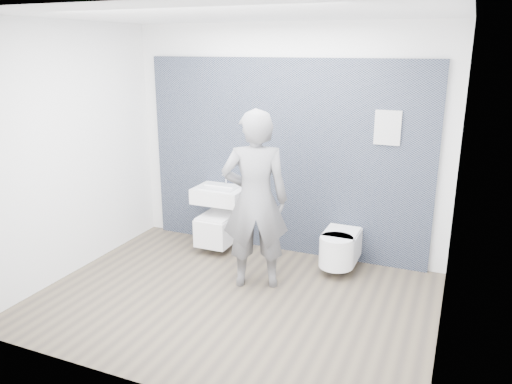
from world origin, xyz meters
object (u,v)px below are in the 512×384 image
at_px(toilet_square, 219,227).
at_px(visitor, 255,200).
at_px(toilet_rounded, 339,248).
at_px(washbasin, 220,194).

relative_size(toilet_square, visitor, 0.38).
relative_size(toilet_square, toilet_rounded, 1.11).
bearing_deg(toilet_square, visitor, -41.59).
bearing_deg(washbasin, toilet_rounded, -3.64).
distance_m(washbasin, visitor, 1.16).
height_order(washbasin, visitor, visitor).
bearing_deg(toilet_rounded, washbasin, 176.36).
bearing_deg(toilet_square, toilet_rounded, -1.52).
xyz_separation_m(toilet_rounded, visitor, (-0.76, -0.69, 0.68)).
bearing_deg(visitor, toilet_square, -63.94).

